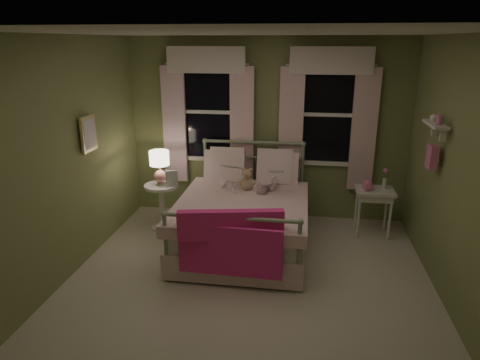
% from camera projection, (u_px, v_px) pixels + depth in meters
% --- Properties ---
extents(room_shell, '(4.20, 4.20, 4.20)m').
position_uv_depth(room_shell, '(248.00, 172.00, 4.19)').
color(room_shell, beige).
rests_on(room_shell, ground).
extents(bed, '(1.58, 2.04, 1.18)m').
position_uv_depth(bed, '(244.00, 217.00, 5.45)').
color(bed, white).
rests_on(bed, ground).
extents(pink_throw, '(1.10, 0.30, 0.71)m').
position_uv_depth(pink_throw, '(230.00, 236.00, 4.42)').
color(pink_throw, '#ED2E86').
rests_on(pink_throw, bed).
extents(child_left, '(0.32, 0.27, 0.74)m').
position_uv_depth(child_left, '(228.00, 166.00, 5.72)').
color(child_left, '#F7D1DD').
rests_on(child_left, bed).
extents(child_right, '(0.40, 0.36, 0.70)m').
position_uv_depth(child_right, '(270.00, 169.00, 5.64)').
color(child_right, '#F7D1DD').
rests_on(child_right, bed).
extents(book_left, '(0.23, 0.17, 0.26)m').
position_uv_depth(book_left, '(224.00, 169.00, 5.47)').
color(book_left, beige).
rests_on(book_left, child_left).
extents(book_right, '(0.20, 0.12, 0.26)m').
position_uv_depth(book_right, '(268.00, 174.00, 5.41)').
color(book_right, beige).
rests_on(book_right, child_right).
extents(teddy_bear, '(0.23, 0.19, 0.31)m').
position_uv_depth(teddy_bear, '(247.00, 181.00, 5.57)').
color(teddy_bear, tan).
rests_on(teddy_bear, bed).
extents(nightstand_left, '(0.46, 0.46, 0.65)m').
position_uv_depth(nightstand_left, '(162.00, 200.00, 5.93)').
color(nightstand_left, white).
rests_on(nightstand_left, ground).
extents(table_lamp, '(0.26, 0.26, 0.45)m').
position_uv_depth(table_lamp, '(160.00, 163.00, 5.77)').
color(table_lamp, '#D88580').
rests_on(table_lamp, nightstand_left).
extents(book_nightstand, '(0.23, 0.27, 0.02)m').
position_uv_depth(book_nightstand, '(166.00, 186.00, 5.77)').
color(book_nightstand, beige).
rests_on(book_nightstand, nightstand_left).
extents(nightstand_right, '(0.50, 0.40, 0.64)m').
position_uv_depth(nightstand_right, '(374.00, 196.00, 5.71)').
color(nightstand_right, white).
rests_on(nightstand_right, ground).
extents(pink_toy, '(0.14, 0.20, 0.14)m').
position_uv_depth(pink_toy, '(368.00, 185.00, 5.67)').
color(pink_toy, pink).
rests_on(pink_toy, nightstand_right).
extents(bud_vase, '(0.06, 0.06, 0.28)m').
position_uv_depth(bud_vase, '(385.00, 179.00, 5.66)').
color(bud_vase, white).
rests_on(bud_vase, nightstand_right).
extents(window_left, '(1.34, 0.13, 1.96)m').
position_uv_depth(window_left, '(208.00, 107.00, 6.12)').
color(window_left, black).
rests_on(window_left, room_shell).
extents(window_right, '(1.34, 0.13, 1.96)m').
position_uv_depth(window_right, '(328.00, 110.00, 5.88)').
color(window_right, black).
rests_on(window_right, room_shell).
extents(wall_shelf, '(0.15, 0.50, 0.60)m').
position_uv_depth(wall_shelf, '(434.00, 141.00, 4.52)').
color(wall_shelf, white).
rests_on(wall_shelf, room_shell).
extents(framed_picture, '(0.03, 0.32, 0.42)m').
position_uv_depth(framed_picture, '(89.00, 134.00, 4.97)').
color(framed_picture, beige).
rests_on(framed_picture, room_shell).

